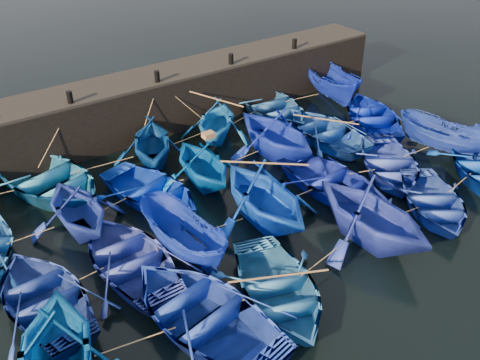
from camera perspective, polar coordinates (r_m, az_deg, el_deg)
ground at (r=18.87m, az=5.66°, el=-6.03°), size 120.00×120.00×0.00m
quay_wall at (r=25.87m, az=-9.48°, el=8.08°), size 26.00×2.50×2.50m
quay_top at (r=25.37m, az=-9.75°, el=10.78°), size 26.00×2.50×0.12m
bollard_1 at (r=23.15m, az=-17.70°, el=8.41°), size 0.24×0.24×0.50m
bollard_2 at (r=24.50m, az=-8.84°, el=10.86°), size 0.24×0.24×0.50m
bollard_3 at (r=26.40m, az=-0.97°, el=12.80°), size 0.24×0.24×0.50m
bollard_4 at (r=28.72m, az=5.83°, el=14.26°), size 0.24×0.24×0.50m
boat_1 at (r=22.04m, az=-19.84°, el=0.04°), size 5.70×6.75×1.19m
boat_2 at (r=22.89m, az=-9.41°, el=4.15°), size 4.77×5.02×2.07m
boat_3 at (r=24.50m, az=-2.53°, el=6.43°), size 4.99×4.98×1.99m
boat_4 at (r=27.01m, az=3.39°, el=7.92°), size 4.24×5.63×1.11m
boat_5 at (r=29.09m, az=9.78°, el=10.13°), size 3.04×5.12×1.86m
boat_7 at (r=19.27m, az=-16.95°, el=-2.78°), size 3.37×3.91×2.05m
boat_8 at (r=20.56m, az=-9.46°, el=-1.12°), size 4.46×5.38×0.97m
boat_9 at (r=21.07m, az=-3.98°, el=1.87°), size 3.72×4.19×2.04m
boat_10 at (r=23.00m, az=3.81°, el=5.19°), size 4.07×4.69×2.43m
boat_11 at (r=24.95m, az=9.05°, el=5.28°), size 3.61×4.97×1.01m
boat_12 at (r=26.77m, az=13.94°, el=6.67°), size 5.54×6.08×1.03m
boat_13 at (r=16.88m, az=-20.15°, el=-11.59°), size 3.66×4.90×0.97m
boat_14 at (r=17.47m, az=-11.63°, el=-8.15°), size 3.55×4.92×1.01m
boat_15 at (r=17.65m, az=-6.24°, el=-5.93°), size 2.01×4.22×1.57m
boat_16 at (r=18.75m, az=2.53°, el=-1.51°), size 4.33×4.93×2.46m
boat_17 at (r=21.07m, az=9.87°, el=-0.19°), size 3.89×5.17×1.02m
boat_18 at (r=22.78m, az=15.66°, el=1.62°), size 5.45×5.82×0.98m
boat_19 at (r=25.08m, az=20.78°, el=4.35°), size 2.83×4.34×1.57m
boat_20 at (r=14.23m, az=-19.15°, el=-17.24°), size 5.28×5.66×2.42m
boat_21 at (r=15.36m, az=-3.86°, el=-13.95°), size 4.93×6.14×1.13m
boat_22 at (r=16.14m, az=4.10°, el=-11.54°), size 4.57×5.47×0.97m
boat_23 at (r=18.36m, az=13.87°, el=-3.31°), size 4.24×4.87×2.49m
boat_24 at (r=20.97m, az=19.93°, el=-2.17°), size 5.05×5.42×0.92m
wooden_crate at (r=20.66m, az=-3.39°, el=4.81°), size 0.45×0.35×0.22m
mooring_ropes at (r=21.85m, az=-2.89°, el=2.70°), size 18.79×11.67×2.10m
loose_oars at (r=20.45m, az=3.36°, el=2.91°), size 10.51×11.85×1.55m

